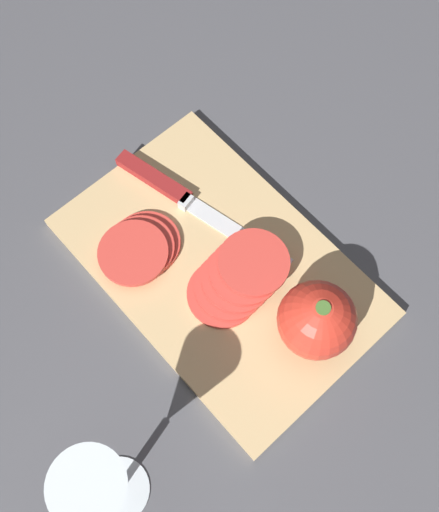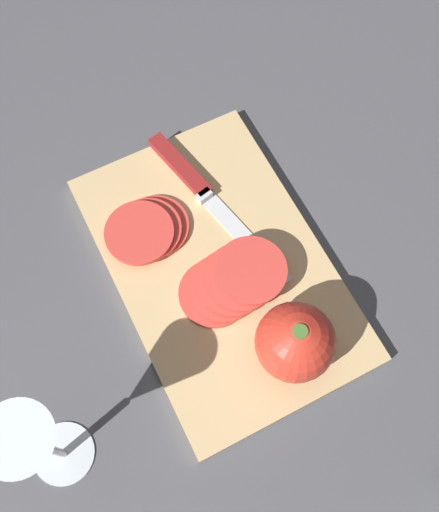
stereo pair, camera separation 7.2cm
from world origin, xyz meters
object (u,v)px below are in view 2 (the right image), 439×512
object	(u,v)px
wine_glass	(34,444)
knife	(193,180)
tomato_slice_stack_far	(232,282)
tomato_slice_stack_near	(147,230)
whole_tomato	(295,342)

from	to	relation	value
wine_glass	knife	world-z (taller)	wine_glass
tomato_slice_stack_far	knife	bearing A→B (deg)	-8.21
wine_glass	tomato_slice_stack_far	size ratio (longest dim) A/B	1.30
knife	tomato_slice_stack_near	bearing A→B (deg)	-76.60
wine_glass	tomato_slice_stack_near	xyz separation A→B (m)	(0.20, -0.20, -0.09)
wine_glass	knife	bearing A→B (deg)	-49.37
wine_glass	knife	distance (m)	0.39
whole_tomato	knife	world-z (taller)	whole_tomato
knife	tomato_slice_stack_near	size ratio (longest dim) A/B	2.42
whole_tomato	tomato_slice_stack_far	size ratio (longest dim) A/B	0.69
whole_tomato	tomato_slice_stack_far	xyz separation A→B (m)	(0.10, 0.02, -0.03)
whole_tomato	wine_glass	bearing A→B (deg)	86.55
whole_tomato	knife	xyz separation A→B (m)	(0.26, 0.00, -0.04)
wine_glass	whole_tomato	bearing A→B (deg)	-93.45
wine_glass	whole_tomato	distance (m)	0.29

